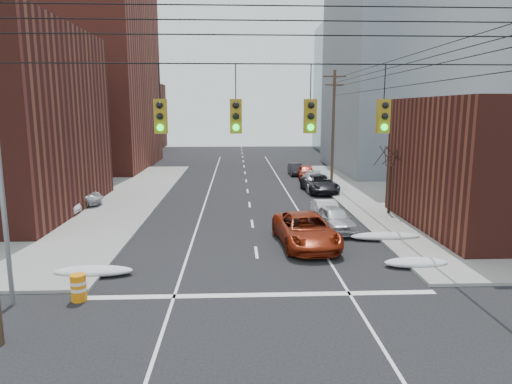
{
  "coord_description": "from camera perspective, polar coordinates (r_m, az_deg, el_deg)",
  "views": [
    {
      "loc": [
        -1.0,
        -10.62,
        7.31
      ],
      "look_at": [
        0.03,
        13.01,
        3.0
      ],
      "focal_mm": 32.0,
      "sensor_mm": 36.0,
      "label": 1
    }
  ],
  "objects": [
    {
      "name": "building_brick_tall",
      "position": [
        63.44,
        -24.79,
        16.37
      ],
      "size": [
        24.0,
        20.0,
        30.0
      ],
      "primitive_type": "cube",
      "color": "maroon",
      "rests_on": "ground"
    },
    {
      "name": "building_brick_far",
      "position": [
        88.25,
        -19.18,
        8.91
      ],
      "size": [
        22.0,
        18.0,
        12.0
      ],
      "primitive_type": "cube",
      "color": "#4C1C17",
      "rests_on": "ground"
    },
    {
      "name": "building_office",
      "position": [
        59.49,
        20.98,
        14.67
      ],
      "size": [
        22.0,
        20.0,
        25.0
      ],
      "primitive_type": "cube",
      "color": "gray",
      "rests_on": "ground"
    },
    {
      "name": "building_glass",
      "position": [
        84.49,
        15.09,
        12.48
      ],
      "size": [
        20.0,
        18.0,
        22.0
      ],
      "primitive_type": "cube",
      "color": "gray",
      "rests_on": "ground"
    },
    {
      "name": "utility_pole_far",
      "position": [
        45.64,
        9.63,
        8.27
      ],
      "size": [
        2.2,
        0.28,
        11.0
      ],
      "color": "#473323",
      "rests_on": "ground"
    },
    {
      "name": "traffic_signals",
      "position": [
        13.63,
        2.15,
        9.73
      ],
      "size": [
        17.0,
        0.42,
        2.02
      ],
      "color": "black",
      "rests_on": "ground"
    },
    {
      "name": "bare_tree",
      "position": [
        32.78,
        16.39,
        1.15
      ],
      "size": [
        2.09,
        2.2,
        4.93
      ],
      "color": "black",
      "rests_on": "ground"
    },
    {
      "name": "snow_nw",
      "position": [
        21.82,
        -19.66,
        -9.28
      ],
      "size": [
        3.5,
        1.08,
        0.42
      ],
      "primitive_type": "ellipsoid",
      "color": "silver",
      "rests_on": "ground"
    },
    {
      "name": "snow_ne",
      "position": [
        22.93,
        19.35,
        -8.32
      ],
      "size": [
        3.0,
        1.08,
        0.42
      ],
      "primitive_type": "ellipsoid",
      "color": "silver",
      "rests_on": "ground"
    },
    {
      "name": "snow_east_far",
      "position": [
        26.96,
        15.83,
        -5.34
      ],
      "size": [
        4.0,
        1.08,
        0.42
      ],
      "primitive_type": "ellipsoid",
      "color": "silver",
      "rests_on": "ground"
    },
    {
      "name": "red_pickup",
      "position": [
        24.92,
        6.23,
        -4.75
      ],
      "size": [
        3.37,
        6.37,
        1.71
      ],
      "primitive_type": "imported",
      "rotation": [
        0.0,
        0.0,
        0.09
      ],
      "color": "maroon",
      "rests_on": "ground"
    },
    {
      "name": "parked_car_a",
      "position": [
        28.21,
        9.78,
        -3.31
      ],
      "size": [
        2.32,
        4.51,
        1.47
      ],
      "primitive_type": "imported",
      "rotation": [
        0.0,
        0.0,
        0.14
      ],
      "color": "silver",
      "rests_on": "ground"
    },
    {
      "name": "parked_car_b",
      "position": [
        30.51,
        8.78,
        -2.38
      ],
      "size": [
        1.48,
        4.04,
        1.32
      ],
      "primitive_type": "imported",
      "rotation": [
        0.0,
        0.0,
        0.02
      ],
      "color": "silver",
      "rests_on": "ground"
    },
    {
      "name": "parked_car_c",
      "position": [
        40.95,
        7.96,
        1.03
      ],
      "size": [
        3.01,
        5.7,
        1.53
      ],
      "primitive_type": "imported",
      "rotation": [
        0.0,
        0.0,
        0.09
      ],
      "color": "black",
      "rests_on": "ground"
    },
    {
      "name": "parked_car_d",
      "position": [
        41.97,
        7.42,
        1.26
      ],
      "size": [
        2.27,
        5.3,
        1.52
      ],
      "primitive_type": "imported",
      "rotation": [
        0.0,
        0.0,
        0.03
      ],
      "color": "#B3B4B9",
      "rests_on": "ground"
    },
    {
      "name": "parked_car_e",
      "position": [
        48.67,
        6.29,
        2.49
      ],
      "size": [
        2.07,
        4.42,
        1.46
      ],
      "primitive_type": "imported",
      "rotation": [
        0.0,
        0.0,
        -0.08
      ],
      "color": "maroon",
      "rests_on": "ground"
    },
    {
      "name": "parked_car_f",
      "position": [
        51.55,
        4.95,
        2.86
      ],
      "size": [
        1.39,
        3.93,
        1.29
      ],
      "primitive_type": "imported",
      "rotation": [
        0.0,
        0.0,
        0.01
      ],
      "color": "black",
      "rests_on": "ground"
    },
    {
      "name": "lot_car_a",
      "position": [
        34.28,
        -24.25,
        -1.61
      ],
      "size": [
        3.72,
        1.35,
        1.22
      ],
      "primitive_type": "imported",
      "rotation": [
        0.0,
        0.0,
        1.56
      ],
      "color": "silver",
      "rests_on": "sidewalk_nw"
    },
    {
      "name": "lot_car_b",
      "position": [
        37.04,
        -22.34,
        -0.51
      ],
      "size": [
        5.04,
        2.44,
        1.38
      ],
      "primitive_type": "imported",
      "rotation": [
        0.0,
        0.0,
        1.54
      ],
      "color": "#B8B7BC",
      "rests_on": "sidewalk_nw"
    },
    {
      "name": "lot_car_d",
      "position": [
        44.89,
        -27.44,
        0.78
      ],
      "size": [
        3.88,
        2.39,
        1.23
      ],
      "primitive_type": "imported",
      "rotation": [
        0.0,
        0.0,
        1.3
      ],
      "color": "#B7B7BC",
      "rests_on": "sidewalk_nw"
    },
    {
      "name": "construction_barrel",
      "position": [
        19.22,
        -21.3,
        -11.03
      ],
      "size": [
        0.75,
        0.75,
        1.05
      ],
      "rotation": [
        0.0,
        0.0,
        0.31
      ],
      "color": "orange",
      "rests_on": "ground"
    }
  ]
}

